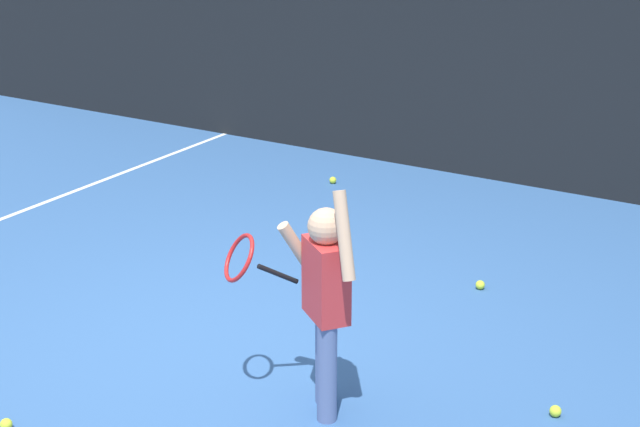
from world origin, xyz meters
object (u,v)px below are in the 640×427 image
at_px(tennis_ball_2, 555,411).
at_px(tennis_ball_7, 6,424).
at_px(tennis_player, 322,292).
at_px(tennis_ball_5, 333,180).
at_px(tennis_ball_0, 480,285).

relative_size(tennis_ball_2, tennis_ball_7, 1.00).
height_order(tennis_ball_2, tennis_ball_7, same).
distance_m(tennis_player, tennis_ball_7, 1.86).
height_order(tennis_player, tennis_ball_2, tennis_player).
bearing_deg(tennis_ball_5, tennis_ball_7, -81.87).
bearing_deg(tennis_ball_0, tennis_ball_5, 144.35).
relative_size(tennis_player, tennis_ball_7, 20.46).
bearing_deg(tennis_ball_2, tennis_player, -151.71).
relative_size(tennis_ball_0, tennis_ball_5, 1.00).
bearing_deg(tennis_ball_5, tennis_ball_0, -35.65).
distance_m(tennis_player, tennis_ball_0, 2.11).
distance_m(tennis_ball_0, tennis_ball_7, 3.39).
xyz_separation_m(tennis_ball_2, tennis_ball_5, (-3.15, 2.91, 0.00)).
relative_size(tennis_ball_0, tennis_ball_7, 1.00).
xyz_separation_m(tennis_ball_0, tennis_ball_5, (-2.14, 1.53, 0.00)).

